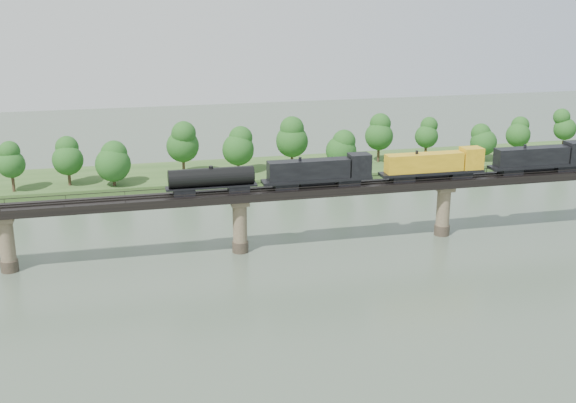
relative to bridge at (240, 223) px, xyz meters
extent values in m
plane|color=#3D4C3B|center=(0.00, -30.00, -5.46)|extent=(400.00, 400.00, 0.00)
cube|color=#305020|center=(0.00, 55.00, -4.66)|extent=(300.00, 24.00, 1.60)
cylinder|color=#473A2D|center=(-40.00, 0.00, -4.46)|extent=(3.00, 3.00, 2.00)
cylinder|color=#796C4F|center=(-40.00, 0.00, 0.04)|extent=(2.60, 2.60, 9.00)
cube|color=#796C4F|center=(-40.00, 0.00, 4.04)|extent=(3.20, 3.20, 1.00)
cylinder|color=#473A2D|center=(0.00, 0.00, -4.46)|extent=(3.00, 3.00, 2.00)
cylinder|color=#796C4F|center=(0.00, 0.00, 0.04)|extent=(2.60, 2.60, 9.00)
cube|color=#796C4F|center=(0.00, 0.00, 4.04)|extent=(3.20, 3.20, 1.00)
cylinder|color=#473A2D|center=(40.00, 0.00, -4.46)|extent=(3.00, 3.00, 2.00)
cylinder|color=#796C4F|center=(40.00, 0.00, 0.04)|extent=(2.60, 2.60, 9.00)
cube|color=#796C4F|center=(40.00, 0.00, 4.04)|extent=(3.20, 3.20, 1.00)
cube|color=black|center=(0.00, 0.00, 5.29)|extent=(220.00, 5.00, 1.50)
cube|color=black|center=(0.00, -0.75, 6.12)|extent=(220.00, 0.12, 0.16)
cube|color=black|center=(0.00, 0.75, 6.12)|extent=(220.00, 0.12, 0.16)
cube|color=black|center=(0.00, -2.40, 6.74)|extent=(220.00, 0.10, 0.10)
cube|color=black|center=(0.00, 2.40, 6.74)|extent=(220.00, 0.10, 0.10)
cube|color=black|center=(0.00, -2.40, 6.39)|extent=(0.08, 0.08, 0.70)
cube|color=black|center=(0.00, 2.40, 6.39)|extent=(0.08, 0.08, 0.70)
cylinder|color=#382619|center=(-44.43, 46.31, -2.10)|extent=(0.70, 0.70, 3.51)
sphere|color=#154714|center=(-44.43, 46.31, 2.57)|extent=(6.31, 6.31, 6.31)
sphere|color=#154714|center=(-44.43, 46.31, 5.50)|extent=(4.73, 4.73, 4.73)
cylinder|color=#382619|center=(-32.24, 48.84, -2.19)|extent=(0.70, 0.70, 3.34)
sphere|color=#154714|center=(-32.24, 48.84, 2.27)|extent=(7.18, 7.18, 7.18)
sphere|color=#154714|center=(-32.24, 48.84, 5.06)|extent=(5.39, 5.39, 5.39)
cylinder|color=#382619|center=(-22.01, 46.15, -2.45)|extent=(0.70, 0.70, 2.83)
sphere|color=#154714|center=(-22.01, 46.15, 1.32)|extent=(8.26, 8.26, 8.26)
sphere|color=#154714|center=(-22.01, 46.15, 3.68)|extent=(6.19, 6.19, 6.19)
cylinder|color=#382619|center=(-5.04, 52.68, -1.88)|extent=(0.70, 0.70, 3.96)
sphere|color=#154714|center=(-5.04, 52.68, 3.41)|extent=(8.07, 8.07, 8.07)
sphere|color=#154714|center=(-5.04, 52.68, 6.71)|extent=(6.05, 6.05, 6.05)
cylinder|color=#382619|center=(8.52, 51.14, -2.23)|extent=(0.70, 0.70, 3.27)
sphere|color=#154714|center=(8.52, 51.14, 2.13)|extent=(8.03, 8.03, 8.03)
sphere|color=#154714|center=(8.52, 51.14, 4.85)|extent=(6.02, 6.02, 6.02)
cylinder|color=#382619|center=(22.65, 52.31, -1.90)|extent=(0.70, 0.70, 3.92)
sphere|color=#154714|center=(22.65, 52.31, 3.33)|extent=(8.29, 8.29, 8.29)
sphere|color=#154714|center=(22.65, 52.31, 6.60)|extent=(6.21, 6.21, 6.21)
cylinder|color=#382619|center=(33.59, 45.35, -2.35)|extent=(0.70, 0.70, 3.02)
sphere|color=#154714|center=(33.59, 45.35, 1.69)|extent=(7.74, 7.74, 7.74)
sphere|color=#154714|center=(33.59, 45.35, 4.21)|extent=(5.80, 5.80, 5.80)
cylinder|color=#382619|center=(46.81, 54.03, -1.96)|extent=(0.70, 0.70, 3.80)
sphere|color=#154714|center=(46.81, 54.03, 3.10)|extent=(7.47, 7.47, 7.47)
sphere|color=#154714|center=(46.81, 54.03, 6.27)|extent=(5.60, 5.60, 5.60)
cylinder|color=#382619|center=(60.48, 54.26, -2.17)|extent=(0.70, 0.70, 3.38)
sphere|color=#154714|center=(60.48, 54.26, 2.34)|extent=(6.23, 6.23, 6.23)
sphere|color=#154714|center=(60.48, 54.26, 5.16)|extent=(4.67, 4.67, 4.67)
cylinder|color=#382619|center=(74.35, 48.39, -2.47)|extent=(0.70, 0.70, 2.77)
sphere|color=#154714|center=(74.35, 48.39, 1.22)|extent=(7.04, 7.04, 7.04)
sphere|color=#154714|center=(74.35, 48.39, 3.54)|extent=(5.28, 5.28, 5.28)
cylinder|color=#382619|center=(87.62, 53.57, -2.39)|extent=(0.70, 0.70, 2.94)
sphere|color=#154714|center=(87.62, 53.57, 1.54)|extent=(6.73, 6.73, 6.73)
sphere|color=#154714|center=(87.62, 53.57, 3.99)|extent=(5.05, 5.05, 5.05)
cylinder|color=#382619|center=(99.73, 50.10, -1.89)|extent=(0.70, 0.70, 3.94)
sphere|color=#154714|center=(99.73, 50.10, 3.37)|extent=(6.17, 6.17, 6.17)
sphere|color=#154714|center=(99.73, 50.10, 6.65)|extent=(4.62, 4.62, 4.62)
cube|color=black|center=(65.66, 0.00, 6.63)|extent=(4.31, 2.59, 1.19)
cube|color=black|center=(53.80, 0.00, 6.63)|extent=(4.31, 2.59, 1.19)
cube|color=black|center=(59.73, 0.00, 7.39)|extent=(20.48, 3.23, 0.54)
cube|color=black|center=(58.12, 0.00, 9.38)|extent=(15.09, 2.91, 3.45)
cube|color=black|center=(67.82, 0.00, 9.71)|extent=(3.88, 3.23, 4.10)
cylinder|color=black|center=(59.73, 0.00, 6.80)|extent=(6.47, 1.51, 1.51)
cube|color=black|center=(43.02, 0.00, 6.63)|extent=(4.31, 2.59, 1.19)
cube|color=black|center=(31.17, 0.00, 6.63)|extent=(4.31, 2.59, 1.19)
cube|color=black|center=(37.10, 0.00, 7.39)|extent=(20.48, 3.23, 0.54)
cube|color=gold|center=(35.48, 0.00, 9.38)|extent=(15.09, 2.91, 3.45)
cube|color=gold|center=(45.18, 0.00, 9.71)|extent=(3.88, 3.23, 4.10)
cylinder|color=black|center=(37.10, 0.00, 6.80)|extent=(6.47, 1.51, 1.51)
cube|color=black|center=(20.39, 0.00, 6.63)|extent=(4.31, 2.59, 1.19)
cube|color=black|center=(8.53, 0.00, 6.63)|extent=(4.31, 2.59, 1.19)
cube|color=black|center=(14.46, 0.00, 7.39)|extent=(20.48, 3.23, 0.54)
cube|color=black|center=(12.84, 0.00, 9.38)|extent=(15.09, 2.91, 3.45)
cube|color=black|center=(22.54, 0.00, 9.71)|extent=(3.88, 3.23, 4.10)
cylinder|color=black|center=(14.46, 0.00, 6.80)|extent=(6.47, 1.51, 1.51)
cube|color=black|center=(-0.09, 0.00, 6.63)|extent=(3.77, 2.37, 1.19)
cube|color=black|center=(-9.80, 0.00, 6.63)|extent=(3.77, 2.37, 1.19)
cube|color=black|center=(-4.95, 0.00, 7.33)|extent=(16.17, 2.59, 0.32)
cylinder|color=black|center=(-4.95, 0.00, 9.06)|extent=(15.09, 3.23, 3.23)
cylinder|color=black|center=(-4.95, 0.00, 10.78)|extent=(0.75, 0.75, 0.54)
camera|label=1|loc=(-20.58, -122.72, 41.63)|focal=45.00mm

